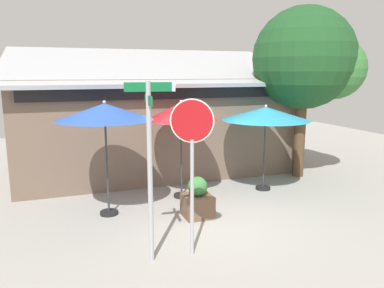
{
  "coord_description": "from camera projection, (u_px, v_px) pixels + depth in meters",
  "views": [
    {
      "loc": [
        -3.24,
        -7.83,
        3.44
      ],
      "look_at": [
        0.04,
        1.2,
        1.6
      ],
      "focal_mm": 35.06,
      "sensor_mm": 36.0,
      "label": 1
    }
  ],
  "objects": [
    {
      "name": "ground_plane",
      "position": [
        208.0,
        220.0,
        8.97
      ],
      "size": [
        28.0,
        28.0,
        0.1
      ],
      "primitive_type": "cube",
      "color": "#9E9B93"
    },
    {
      "name": "cafe_building",
      "position": [
        157.0,
        121.0,
        13.37
      ],
      "size": [
        9.83,
        5.08,
        4.35
      ],
      "color": "#705B4C",
      "rests_on": "ground"
    },
    {
      "name": "street_sign_post",
      "position": [
        150.0,
        156.0,
        6.62
      ],
      "size": [
        0.88,
        0.82,
        3.3
      ],
      "color": "#A8AAB2",
      "rests_on": "ground"
    },
    {
      "name": "stop_sign",
      "position": [
        192.0,
        147.0,
        6.84
      ],
      "size": [
        0.74,
        0.35,
        2.99
      ],
      "color": "#A8AAB2",
      "rests_on": "ground"
    },
    {
      "name": "patio_umbrella_royal_blue_left",
      "position": [
        105.0,
        113.0,
        8.76
      ],
      "size": [
        2.27,
        2.27,
        2.8
      ],
      "color": "black",
      "rests_on": "ground"
    },
    {
      "name": "patio_umbrella_crimson_center",
      "position": [
        181.0,
        112.0,
        10.08
      ],
      "size": [
        1.94,
        1.94,
        2.71
      ],
      "color": "black",
      "rests_on": "ground"
    },
    {
      "name": "patio_umbrella_teal_right",
      "position": [
        266.0,
        114.0,
        10.79
      ],
      "size": [
        2.53,
        2.53,
        2.53
      ],
      "color": "black",
      "rests_on": "ground"
    },
    {
      "name": "shade_tree",
      "position": [
        309.0,
        61.0,
        11.96
      ],
      "size": [
        3.5,
        3.26,
        5.52
      ],
      "color": "brown",
      "rests_on": "ground"
    },
    {
      "name": "sidewalk_planter",
      "position": [
        197.0,
        200.0,
        9.02
      ],
      "size": [
        0.67,
        0.67,
        1.0
      ],
      "color": "brown",
      "rests_on": "ground"
    }
  ]
}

